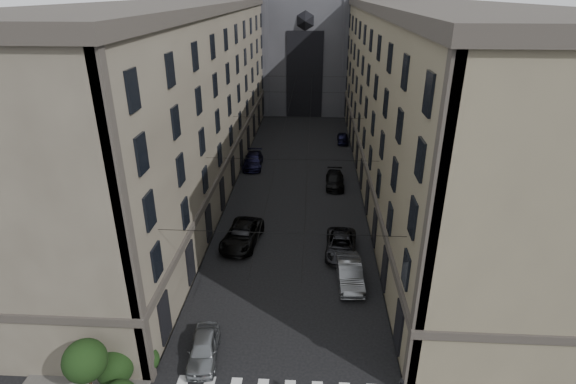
% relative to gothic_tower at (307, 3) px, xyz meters
% --- Properties ---
extents(sidewalk_left, '(7.00, 80.00, 0.15)m').
position_rel_gothic_tower_xyz_m(sidewalk_left, '(-10.50, -38.96, -17.72)').
color(sidewalk_left, '#383533').
rests_on(sidewalk_left, ground).
extents(sidewalk_right, '(7.00, 80.00, 0.15)m').
position_rel_gothic_tower_xyz_m(sidewalk_right, '(10.50, -38.96, -17.72)').
color(sidewalk_right, '#383533').
rests_on(sidewalk_right, ground).
extents(building_left, '(13.60, 60.60, 18.85)m').
position_rel_gothic_tower_xyz_m(building_left, '(-13.44, -38.96, -8.45)').
color(building_left, '#514A3E').
rests_on(building_left, ground).
extents(building_right, '(13.60, 60.60, 18.85)m').
position_rel_gothic_tower_xyz_m(building_right, '(13.44, -38.96, -8.45)').
color(building_right, brown).
rests_on(building_right, ground).
extents(gothic_tower, '(35.00, 23.00, 58.00)m').
position_rel_gothic_tower_xyz_m(gothic_tower, '(0.00, 0.00, 0.00)').
color(gothic_tower, '#2D2D33').
rests_on(gothic_tower, ground).
extents(shrub_cluster, '(3.90, 4.40, 3.90)m').
position_rel_gothic_tower_xyz_m(shrub_cluster, '(-8.72, -69.95, -16.00)').
color(shrub_cluster, black).
rests_on(shrub_cluster, sidewalk_left).
extents(tram_wires, '(14.00, 60.00, 0.43)m').
position_rel_gothic_tower_xyz_m(tram_wires, '(0.00, -39.33, -10.55)').
color(tram_wires, black).
rests_on(tram_wires, ground).
extents(car_left_near, '(2.05, 4.32, 1.43)m').
position_rel_gothic_tower_xyz_m(car_left_near, '(-4.45, -66.96, -17.08)').
color(car_left_near, slate).
rests_on(car_left_near, ground).
extents(car_left_midnear, '(1.94, 4.58, 1.47)m').
position_rel_gothic_tower_xyz_m(car_left_midnear, '(-4.20, -53.44, -17.06)').
color(car_left_midnear, black).
rests_on(car_left_midnear, ground).
extents(car_left_midfar, '(3.48, 6.25, 1.65)m').
position_rel_gothic_tower_xyz_m(car_left_midfar, '(-4.20, -53.75, -16.97)').
color(car_left_midfar, black).
rests_on(car_left_midfar, ground).
extents(car_left_far, '(2.43, 5.53, 1.58)m').
position_rel_gothic_tower_xyz_m(car_left_far, '(-5.62, -35.36, -17.01)').
color(car_left_far, black).
rests_on(car_left_far, ground).
extents(car_right_near, '(1.98, 5.07, 1.65)m').
position_rel_gothic_tower_xyz_m(car_right_near, '(4.62, -58.87, -16.98)').
color(car_right_near, slate).
rests_on(car_right_near, ground).
extents(car_right_midnear, '(2.83, 5.55, 1.50)m').
position_rel_gothic_tower_xyz_m(car_right_midnear, '(4.20, -54.78, -17.05)').
color(car_right_midnear, black).
rests_on(car_right_midnear, ground).
extents(car_right_midfar, '(2.07, 4.92, 1.42)m').
position_rel_gothic_tower_xyz_m(car_right_midfar, '(4.20, -40.82, -17.09)').
color(car_right_midfar, black).
rests_on(car_right_midfar, ground).
extents(car_right_far, '(1.62, 3.89, 1.32)m').
position_rel_gothic_tower_xyz_m(car_right_far, '(5.90, -25.16, -17.14)').
color(car_right_far, black).
rests_on(car_right_far, ground).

